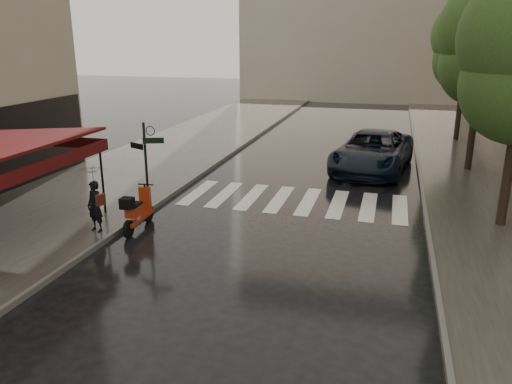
% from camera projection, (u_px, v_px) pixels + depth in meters
% --- Properties ---
extents(ground, '(120.00, 120.00, 0.00)m').
position_uv_depth(ground, '(139.00, 259.00, 13.12)').
color(ground, black).
rests_on(ground, ground).
extents(sidewalk_near, '(6.00, 60.00, 0.12)m').
position_uv_depth(sidewalk_near, '(172.00, 152.00, 25.30)').
color(sidewalk_near, '#38332D').
rests_on(sidewalk_near, ground).
extents(sidewalk_far, '(5.50, 60.00, 0.12)m').
position_uv_depth(sidewalk_far, '(486.00, 171.00, 21.57)').
color(sidewalk_far, '#38332D').
rests_on(sidewalk_far, ground).
extents(curb_near, '(0.12, 60.00, 0.16)m').
position_uv_depth(curb_near, '(229.00, 155.00, 24.53)').
color(curb_near, '#595651').
rests_on(curb_near, ground).
extents(curb_far, '(0.12, 60.00, 0.16)m').
position_uv_depth(curb_far, '(418.00, 167.00, 22.27)').
color(curb_far, '#595651').
rests_on(curb_far, ground).
extents(crosswalk, '(7.85, 3.20, 0.01)m').
position_uv_depth(crosswalk, '(294.00, 200.00, 17.90)').
color(crosswalk, silver).
rests_on(crosswalk, ground).
extents(signpost, '(1.17, 0.29, 3.10)m').
position_uv_depth(signpost, '(146.00, 163.00, 15.65)').
color(signpost, black).
rests_on(signpost, ground).
extents(tree_mid, '(3.80, 3.80, 8.34)m').
position_uv_depth(tree_mid, '(485.00, 38.00, 20.13)').
color(tree_mid, black).
rests_on(tree_mid, sidewalk_far).
extents(tree_far, '(3.80, 3.80, 8.16)m').
position_uv_depth(tree_far, '(467.00, 41.00, 26.57)').
color(tree_far, black).
rests_on(tree_far, sidewalk_far).
extents(pedestrian_with_umbrella, '(1.10, 1.11, 2.37)m').
position_uv_depth(pedestrian_with_umbrella, '(93.00, 179.00, 14.28)').
color(pedestrian_with_umbrella, black).
rests_on(pedestrian_with_umbrella, sidewalk_near).
extents(scooter, '(0.51, 1.91, 1.26)m').
position_uv_depth(scooter, '(137.00, 212.00, 14.96)').
color(scooter, black).
rests_on(scooter, ground).
extents(parked_car, '(3.69, 6.53, 1.72)m').
position_uv_depth(parked_car, '(373.00, 151.00, 21.70)').
color(parked_car, black).
rests_on(parked_car, ground).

